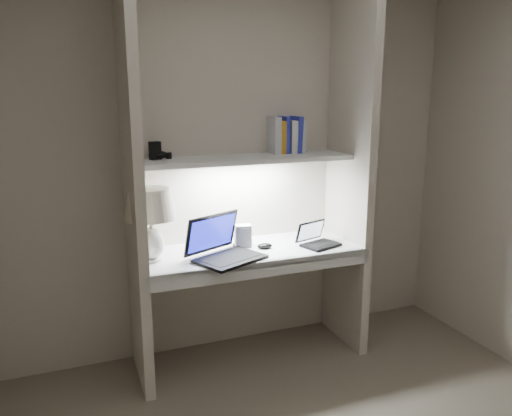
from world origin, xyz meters
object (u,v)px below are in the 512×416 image
laptop_main (223,249)px  table_lamp (150,212)px  laptop_netbook (317,240)px  speaker (243,236)px  book_row (286,136)px

laptop_main → table_lamp: bearing=141.4°
laptop_main → laptop_netbook: bearing=-22.5°
table_lamp → laptop_main: 0.49m
laptop_main → laptop_netbook: 0.67m
table_lamp → speaker: bearing=7.4°
laptop_netbook → table_lamp: bearing=157.8°
laptop_netbook → book_row: bearing=92.4°
laptop_main → book_row: (0.56, 0.31, 0.65)m
table_lamp → speaker: table_lamp is taller
table_lamp → laptop_netbook: 1.12m
laptop_main → laptop_netbook: laptop_main is taller
laptop_netbook → speaker: laptop_netbook is taller
laptop_main → speaker: 0.27m
speaker → book_row: (0.36, 0.13, 0.64)m
table_lamp → book_row: bearing=12.2°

